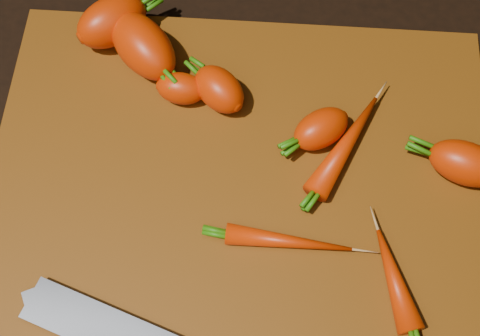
{
  "coord_description": "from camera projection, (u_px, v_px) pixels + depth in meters",
  "views": [
    {
      "loc": [
        0.02,
        -0.27,
        0.61
      ],
      "look_at": [
        0.0,
        0.01,
        0.03
      ],
      "focal_mm": 50.0,
      "sensor_mm": 36.0,
      "label": 1
    }
  ],
  "objects": [
    {
      "name": "carrot_4",
      "position": [
        181.0,
        88.0,
        0.69
      ],
      "size": [
        0.05,
        0.04,
        0.03
      ],
      "primitive_type": "ellipsoid",
      "rotation": [
        0.0,
        0.0,
        -0.1
      ],
      "color": "red",
      "rests_on": "cutting_board"
    },
    {
      "name": "carrot_8",
      "position": [
        394.0,
        279.0,
        0.6
      ],
      "size": [
        0.05,
        0.1,
        0.03
      ],
      "primitive_type": "ellipsoid",
      "rotation": [
        0.0,
        0.0,
        1.86
      ],
      "color": "red",
      "rests_on": "cutting_board"
    },
    {
      "name": "ground",
      "position": [
        239.0,
        192.0,
        0.67
      ],
      "size": [
        2.0,
        2.0,
        0.01
      ],
      "primitive_type": "cube",
      "color": "black"
    },
    {
      "name": "carrot_1",
      "position": [
        219.0,
        89.0,
        0.68
      ],
      "size": [
        0.07,
        0.07,
        0.04
      ],
      "primitive_type": "ellipsoid",
      "rotation": [
        0.0,
        0.0,
        2.38
      ],
      "color": "red",
      "rests_on": "cutting_board"
    },
    {
      "name": "carrot_5",
      "position": [
        465.0,
        163.0,
        0.64
      ],
      "size": [
        0.08,
        0.06,
        0.04
      ],
      "primitive_type": "ellipsoid",
      "rotation": [
        0.0,
        0.0,
        2.81
      ],
      "color": "red",
      "rests_on": "cutting_board"
    },
    {
      "name": "carrot_3",
      "position": [
        321.0,
        129.0,
        0.66
      ],
      "size": [
        0.07,
        0.07,
        0.04
      ],
      "primitive_type": "ellipsoid",
      "rotation": [
        0.0,
        0.0,
        3.77
      ],
      "color": "red",
      "rests_on": "cutting_board"
    },
    {
      "name": "carrot_0",
      "position": [
        112.0,
        21.0,
        0.71
      ],
      "size": [
        0.09,
        0.09,
        0.05
      ],
      "primitive_type": "ellipsoid",
      "rotation": [
        0.0,
        0.0,
        0.67
      ],
      "color": "red",
      "rests_on": "cutting_board"
    },
    {
      "name": "cutting_board",
      "position": [
        239.0,
        187.0,
        0.66
      ],
      "size": [
        0.5,
        0.4,
        0.01
      ],
      "primitive_type": "cube",
      "color": "#633208",
      "rests_on": "ground"
    },
    {
      "name": "carrot_2",
      "position": [
        143.0,
        46.0,
        0.7
      ],
      "size": [
        0.1,
        0.1,
        0.05
      ],
      "primitive_type": "ellipsoid",
      "rotation": [
        0.0,
        0.0,
        -0.85
      ],
      "color": "red",
      "rests_on": "cutting_board"
    },
    {
      "name": "carrot_6",
      "position": [
        346.0,
        144.0,
        0.66
      ],
      "size": [
        0.08,
        0.12,
        0.03
      ],
      "primitive_type": "ellipsoid",
      "rotation": [
        0.0,
        0.0,
        1.07
      ],
      "color": "red",
      "rests_on": "cutting_board"
    },
    {
      "name": "carrot_7",
      "position": [
        289.0,
        241.0,
        0.62
      ],
      "size": [
        0.12,
        0.03,
        0.02
      ],
      "primitive_type": "ellipsoid",
      "rotation": [
        0.0,
        0.0,
        -0.06
      ],
      "color": "red",
      "rests_on": "cutting_board"
    }
  ]
}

